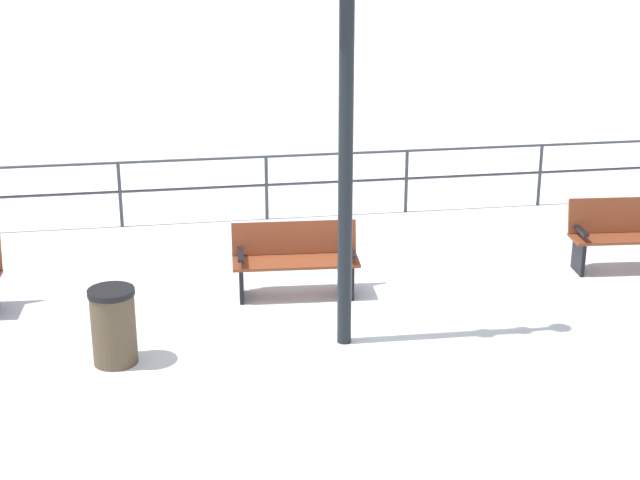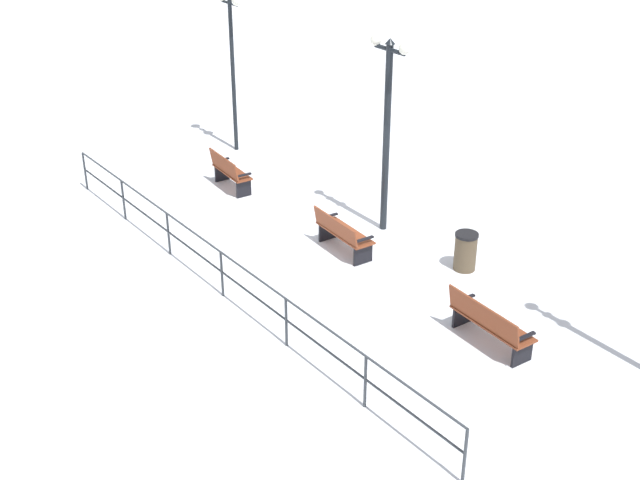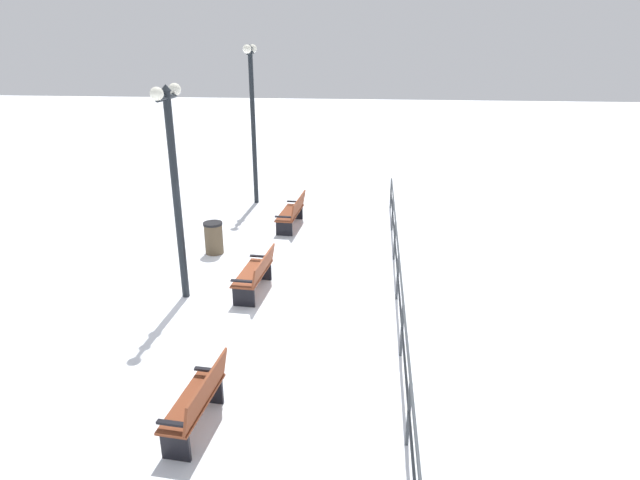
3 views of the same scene
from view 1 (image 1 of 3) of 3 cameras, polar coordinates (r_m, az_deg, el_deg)
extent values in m
plane|color=white|center=(11.76, -1.44, -3.25)|extent=(80.00, 80.00, 0.00)
cube|color=brown|center=(11.57, -1.44, -1.28)|extent=(0.61, 1.54, 0.04)
cube|color=brown|center=(11.74, -1.54, 0.15)|extent=(0.21, 1.52, 0.40)
cube|color=black|center=(11.63, -4.66, -2.40)|extent=(0.46, 0.08, 0.44)
cube|color=black|center=(11.71, 1.77, -2.18)|extent=(0.46, 0.08, 0.44)
cube|color=black|center=(11.49, -4.71, -0.86)|extent=(0.46, 0.10, 0.04)
cube|color=black|center=(11.57, 1.80, -0.64)|extent=(0.46, 0.10, 0.04)
cube|color=brown|center=(12.96, 17.53, 0.11)|extent=(0.55, 1.41, 0.04)
cube|color=brown|center=(13.08, 17.30, 1.43)|extent=(0.23, 1.38, 0.45)
cube|color=black|center=(12.83, 15.00, -0.90)|extent=(0.39, 0.08, 0.45)
cube|color=black|center=(12.70, 15.16, 0.52)|extent=(0.39, 0.10, 0.04)
cylinder|color=black|center=(9.84, 1.52, 5.09)|extent=(0.15, 0.15, 4.19)
cylinder|color=#383D42|center=(14.36, -11.70, 2.61)|extent=(0.05, 0.05, 0.97)
cylinder|color=#383D42|center=(14.43, -3.17, 3.07)|extent=(0.05, 0.05, 0.97)
cylinder|color=#383D42|center=(14.81, 5.11, 3.45)|extent=(0.05, 0.05, 0.97)
cylinder|color=#383D42|center=(15.47, 12.84, 3.73)|extent=(0.05, 0.05, 0.97)
cylinder|color=#383D42|center=(14.30, -3.21, 4.93)|extent=(0.04, 12.86, 0.04)
cylinder|color=#383D42|center=(14.41, -3.17, 3.25)|extent=(0.04, 12.86, 0.04)
cylinder|color=brown|center=(10.16, -12.06, -5.15)|extent=(0.46, 0.46, 0.75)
cylinder|color=black|center=(10.00, -12.22, -3.02)|extent=(0.48, 0.48, 0.06)
camera|label=2|loc=(23.86, -40.95, 24.77)|focal=47.53mm
camera|label=3|loc=(17.55, 33.46, 18.11)|focal=29.79mm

